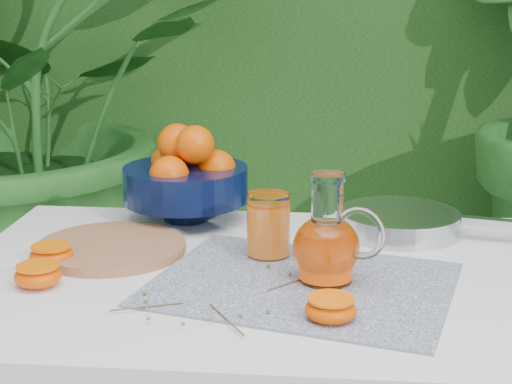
# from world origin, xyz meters

# --- Properties ---
(potted_plant_left) EXTENTS (2.41, 2.41, 1.72)m
(potted_plant_left) POSITION_xyz_m (-0.99, 1.27, 0.86)
(potted_plant_left) COLOR #1E531C
(potted_plant_left) RESTS_ON ground
(white_table) EXTENTS (1.00, 0.70, 0.75)m
(white_table) POSITION_xyz_m (-0.09, 0.09, 0.67)
(white_table) COLOR white
(white_table) RESTS_ON ground
(placemat) EXTENTS (0.53, 0.46, 0.00)m
(placemat) POSITION_xyz_m (-0.01, 0.03, 0.75)
(placemat) COLOR #0E1D4E
(placemat) RESTS_ON white_table
(cutting_board) EXTENTS (0.28, 0.28, 0.02)m
(cutting_board) POSITION_xyz_m (-0.35, 0.16, 0.76)
(cutting_board) COLOR #A16E48
(cutting_board) RESTS_ON white_table
(fruit_bowl) EXTENTS (0.32, 0.32, 0.20)m
(fruit_bowl) POSITION_xyz_m (-0.26, 0.37, 0.84)
(fruit_bowl) COLOR black
(fruit_bowl) RESTS_ON white_table
(juice_pitcher) EXTENTS (0.16, 0.14, 0.17)m
(juice_pitcher) POSITION_xyz_m (0.02, 0.05, 0.81)
(juice_pitcher) COLOR white
(juice_pitcher) RESTS_ON white_table
(juice_tumbler) EXTENTS (0.08, 0.08, 0.11)m
(juice_tumbler) POSITION_xyz_m (-0.08, 0.16, 0.81)
(juice_tumbler) COLOR white
(juice_tumbler) RESTS_ON white_table
(saute_pan) EXTENTS (0.42, 0.27, 0.04)m
(saute_pan) POSITION_xyz_m (0.16, 0.32, 0.77)
(saute_pan) COLOR #B5B6BA
(saute_pan) RESTS_ON white_table
(orange_halves) EXTENTS (0.55, 0.26, 0.04)m
(orange_halves) POSITION_xyz_m (-0.28, -0.01, 0.77)
(orange_halves) COLOR #DF5502
(orange_halves) RESTS_ON white_table
(thyme_sprigs) EXTENTS (0.33, 0.27, 0.01)m
(thyme_sprigs) POSITION_xyz_m (-0.12, -0.05, 0.76)
(thyme_sprigs) COLOR brown
(thyme_sprigs) RESTS_ON white_table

